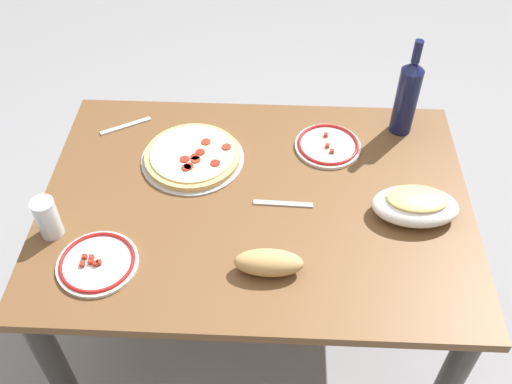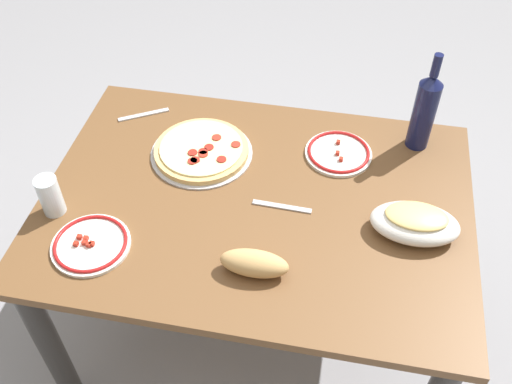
{
  "view_description": "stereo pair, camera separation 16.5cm",
  "coord_description": "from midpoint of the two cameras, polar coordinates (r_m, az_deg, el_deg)",
  "views": [
    {
      "loc": [
        -0.05,
        1.14,
        1.95
      ],
      "look_at": [
        0.0,
        0.0,
        0.75
      ],
      "focal_mm": 40.92,
      "sensor_mm": 36.0,
      "label": 1
    },
    {
      "loc": [
        -0.21,
        1.12,
        1.95
      ],
      "look_at": [
        0.0,
        0.0,
        0.75
      ],
      "focal_mm": 40.92,
      "sensor_mm": 36.0,
      "label": 2
    }
  ],
  "objects": [
    {
      "name": "ground_plane",
      "position": [
        2.26,
        2.15,
        -13.43
      ],
      "size": [
        8.0,
        8.0,
        0.0
      ],
      "primitive_type": "plane",
      "color": "gray",
      "rests_on": "ground"
    },
    {
      "name": "dining_table",
      "position": [
        1.76,
        2.68,
        -3.54
      ],
      "size": [
        1.23,
        0.88,
        0.72
      ],
      "color": "brown",
      "rests_on": "ground"
    },
    {
      "name": "pepperoni_pizza",
      "position": [
        1.8,
        -2.74,
        3.94
      ],
      "size": [
        0.32,
        0.32,
        0.03
      ],
      "color": "#B7B7BC",
      "rests_on": "dining_table"
    },
    {
      "name": "baked_pasta_dish",
      "position": [
        1.64,
        18.11,
        -2.96
      ],
      "size": [
        0.24,
        0.15,
        0.08
      ],
      "color": "white",
      "rests_on": "dining_table"
    },
    {
      "name": "wine_bottle",
      "position": [
        1.85,
        18.67,
        7.48
      ],
      "size": [
        0.07,
        0.07,
        0.33
      ],
      "color": "#141942",
      "rests_on": "dining_table"
    },
    {
      "name": "water_glass",
      "position": [
        1.67,
        -16.86,
        -0.5
      ],
      "size": [
        0.06,
        0.06,
        0.12
      ],
      "primitive_type": "cylinder",
      "color": "silver",
      "rests_on": "dining_table"
    },
    {
      "name": "side_plate_near",
      "position": [
        1.59,
        -13.04,
        -5.15
      ],
      "size": [
        0.21,
        0.21,
        0.02
      ],
      "color": "white",
      "rests_on": "dining_table"
    },
    {
      "name": "side_plate_far",
      "position": [
        1.83,
        10.64,
        3.67
      ],
      "size": [
        0.21,
        0.21,
        0.02
      ],
      "color": "white",
      "rests_on": "dining_table"
    },
    {
      "name": "bread_loaf",
      "position": [
        1.48,
        3.03,
        -7.17
      ],
      "size": [
        0.18,
        0.07,
        0.07
      ],
      "primitive_type": "ellipsoid",
      "color": "tan",
      "rests_on": "dining_table"
    },
    {
      "name": "fork_left",
      "position": [
        1.66,
        5.41,
        -1.57
      ],
      "size": [
        0.17,
        0.02,
        0.0
      ],
      "primitive_type": "cube",
      "rotation": [
        0.0,
        0.0,
        6.25
      ],
      "color": "#B7B7BC",
      "rests_on": "dining_table"
    },
    {
      "name": "fork_right",
      "position": [
        1.97,
        -8.58,
        7.37
      ],
      "size": [
        0.15,
        0.1,
        0.0
      ],
      "primitive_type": "cube",
      "rotation": [
        0.0,
        0.0,
        0.53
      ],
      "color": "#B7B7BC",
      "rests_on": "dining_table"
    }
  ]
}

